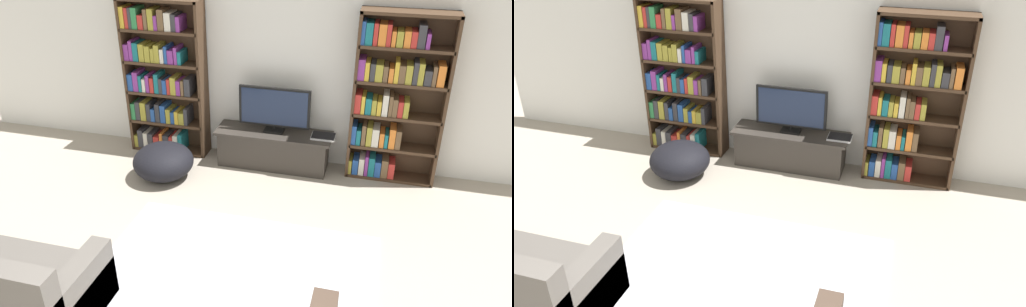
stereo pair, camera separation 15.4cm
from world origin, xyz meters
The scene contains 8 objects.
wall_back centered at (0.00, 4.23, 1.30)m, with size 8.80×0.06×2.60m.
bookshelf_left centered at (-1.57, 4.05, 0.99)m, with size 1.04×0.30×2.02m.
bookshelf_right centered at (1.31, 4.05, 1.02)m, with size 1.04×0.30×2.02m.
tv_stand centered at (-0.07, 3.95, 0.24)m, with size 1.45×0.44×0.47m.
television centered at (-0.07, 3.96, 0.78)m, with size 0.89×0.16×0.58m.
laptop centered at (0.55, 3.95, 0.48)m, with size 0.29×0.22×0.03m.
area_rug centered at (0.06, 1.87, 0.01)m, with size 2.56×1.68×0.02m.
beanbag_ottoman centered at (-1.30, 3.31, 0.21)m, with size 0.74×0.74×0.43m, color black.
Camera 1 is at (1.17, -1.55, 3.13)m, focal length 35.00 mm.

